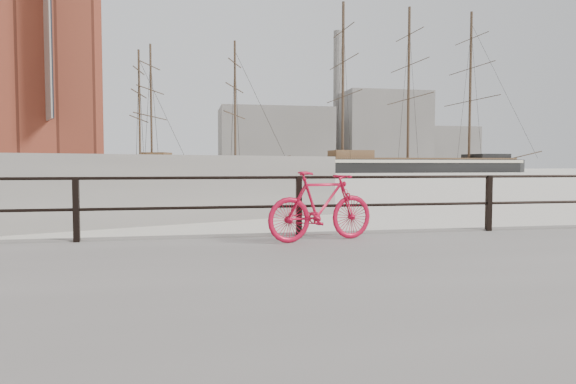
{
  "coord_description": "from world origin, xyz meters",
  "views": [
    {
      "loc": [
        -5.32,
        -8.47,
        1.53
      ],
      "look_at": [
        -3.36,
        1.5,
        1.0
      ],
      "focal_mm": 32.0,
      "sensor_mm": 36.0,
      "label": 1
    }
  ],
  "objects_px": {
    "bicycle": "(321,206)",
    "schooner_mid": "(193,175)",
    "schooner_left": "(101,176)",
    "barque_black": "(408,173)"
  },
  "relations": [
    {
      "from": "bicycle",
      "to": "barque_black",
      "type": "xyz_separation_m",
      "value": [
        43.17,
        92.54,
        -0.89
      ]
    },
    {
      "from": "schooner_mid",
      "to": "schooner_left",
      "type": "height_order",
      "value": "schooner_mid"
    },
    {
      "from": "bicycle",
      "to": "schooner_mid",
      "type": "bearing_deg",
      "value": 76.71
    },
    {
      "from": "bicycle",
      "to": "schooner_mid",
      "type": "height_order",
      "value": "schooner_mid"
    },
    {
      "from": "schooner_left",
      "to": "barque_black",
      "type": "bearing_deg",
      "value": 27.69
    },
    {
      "from": "schooner_mid",
      "to": "schooner_left",
      "type": "bearing_deg",
      "value": -158.43
    },
    {
      "from": "barque_black",
      "to": "schooner_left",
      "type": "distance_m",
      "value": 61.41
    },
    {
      "from": "barque_black",
      "to": "schooner_left",
      "type": "relative_size",
      "value": 2.48
    },
    {
      "from": "bicycle",
      "to": "schooner_left",
      "type": "height_order",
      "value": "schooner_left"
    },
    {
      "from": "bicycle",
      "to": "schooner_left",
      "type": "xyz_separation_m",
      "value": [
        -14.55,
        71.59,
        -0.89
      ]
    }
  ]
}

